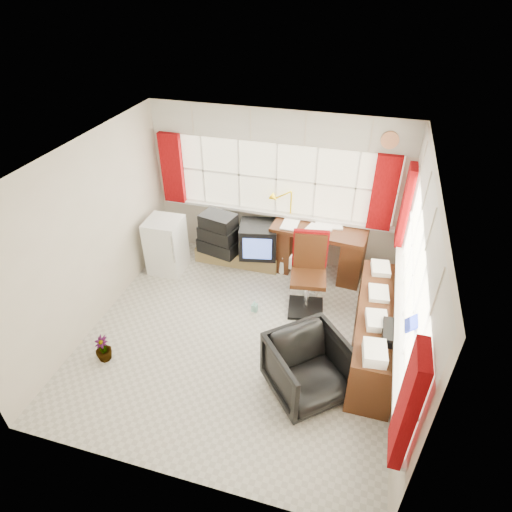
% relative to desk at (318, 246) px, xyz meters
% --- Properties ---
extents(ground, '(4.00, 4.00, 0.00)m').
position_rel_desk_xyz_m(ground, '(-0.76, -1.80, -0.46)').
color(ground, beige).
rests_on(ground, ground).
extents(room_walls, '(4.00, 4.00, 4.00)m').
position_rel_desk_xyz_m(room_walls, '(-0.76, -1.80, 1.04)').
color(room_walls, beige).
rests_on(room_walls, ground).
extents(window_back, '(3.70, 0.12, 3.60)m').
position_rel_desk_xyz_m(window_back, '(-0.76, 0.14, 0.49)').
color(window_back, beige).
rests_on(window_back, room_walls).
extents(window_right, '(0.12, 3.70, 3.60)m').
position_rel_desk_xyz_m(window_right, '(1.19, -1.80, 0.49)').
color(window_right, beige).
rests_on(window_right, room_walls).
extents(curtains, '(3.83, 3.83, 1.15)m').
position_rel_desk_xyz_m(curtains, '(0.17, -0.87, 1.00)').
color(curtains, maroon).
rests_on(curtains, room_walls).
extents(overhead_cabinets, '(3.98, 3.98, 0.48)m').
position_rel_desk_xyz_m(overhead_cabinets, '(0.22, -0.82, 1.79)').
color(overhead_cabinets, beige).
rests_on(overhead_cabinets, room_walls).
extents(desk, '(1.50, 0.83, 0.86)m').
position_rel_desk_xyz_m(desk, '(0.00, 0.00, 0.00)').
color(desk, '#452110').
rests_on(desk, ground).
extents(desk_lamp, '(0.19, 0.17, 0.47)m').
position_rel_desk_xyz_m(desk_lamp, '(-0.51, 0.17, 0.70)').
color(desk_lamp, yellow).
rests_on(desk_lamp, desk).
extents(task_chair, '(0.57, 0.60, 1.20)m').
position_rel_desk_xyz_m(task_chair, '(-0.01, -0.88, 0.18)').
color(task_chair, black).
rests_on(task_chair, ground).
extents(office_chair, '(1.18, 1.18, 0.77)m').
position_rel_desk_xyz_m(office_chair, '(0.28, -2.42, -0.07)').
color(office_chair, black).
rests_on(office_chair, ground).
extents(radiator, '(0.43, 0.24, 0.61)m').
position_rel_desk_xyz_m(radiator, '(-0.08, -0.62, -0.21)').
color(radiator, white).
rests_on(radiator, ground).
extents(credenza, '(0.50, 2.00, 0.85)m').
position_rel_desk_xyz_m(credenza, '(0.97, -1.60, -0.07)').
color(credenza, '#452110').
rests_on(credenza, ground).
extents(file_tray, '(0.30, 0.38, 0.12)m').
position_rel_desk_xyz_m(file_tray, '(1.15, -2.04, 0.35)').
color(file_tray, black).
rests_on(file_tray, credenza).
extents(tv_bench, '(1.40, 0.50, 0.25)m').
position_rel_desk_xyz_m(tv_bench, '(-1.31, -0.08, -0.33)').
color(tv_bench, '#A18650').
rests_on(tv_bench, ground).
extents(crt_tv, '(0.68, 0.64, 0.53)m').
position_rel_desk_xyz_m(crt_tv, '(-0.95, -0.15, 0.06)').
color(crt_tv, black).
rests_on(crt_tv, tv_bench).
extents(hifi_stack, '(0.72, 0.54, 0.68)m').
position_rel_desk_xyz_m(hifi_stack, '(-1.58, -0.25, 0.11)').
color(hifi_stack, black).
rests_on(hifi_stack, tv_bench).
extents(mini_fridge, '(0.55, 0.55, 0.91)m').
position_rel_desk_xyz_m(mini_fridge, '(-2.35, -0.62, -0.00)').
color(mini_fridge, white).
rests_on(mini_fridge, ground).
extents(spray_bottle_a, '(0.14, 0.14, 0.33)m').
position_rel_desk_xyz_m(spray_bottle_a, '(-0.52, -0.23, -0.30)').
color(spray_bottle_a, white).
rests_on(spray_bottle_a, ground).
extents(spray_bottle_b, '(0.09, 0.09, 0.17)m').
position_rel_desk_xyz_m(spray_bottle_b, '(-0.70, -1.24, -0.37)').
color(spray_bottle_b, '#92DBC8').
rests_on(spray_bottle_b, ground).
extents(flower_vase, '(0.27, 0.27, 0.37)m').
position_rel_desk_xyz_m(flower_vase, '(-2.29, -2.64, -0.28)').
color(flower_vase, black).
rests_on(flower_vase, ground).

